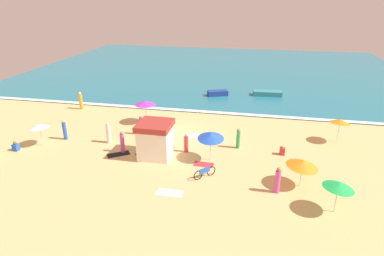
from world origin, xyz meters
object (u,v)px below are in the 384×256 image
object	(u,v)px
beachgoer_2	(277,181)
beachgoer_1	(186,143)
beach_umbrella_0	(39,126)
beach_umbrella_4	(211,136)
beachgoer_3	(141,126)
parked_bicycle	(205,172)
beach_umbrella_1	(303,163)
small_boat_1	(218,93)
beach_umbrella_5	(339,186)
beachgoer_4	(282,151)
lifeguard_cabana	(155,139)
beachgoer_6	(81,101)
beachgoer_9	(65,130)
small_boat_0	(267,93)
beachgoer_0	(238,138)
beach_umbrella_2	(340,121)
beachgoer_7	(16,147)
beach_umbrella_3	(145,103)
beachgoer_8	(109,134)
beachgoer_5	(122,142)

from	to	relation	value
beachgoer_2	beachgoer_1	bearing A→B (deg)	147.34
beach_umbrella_0	beachgoer_1	bearing A→B (deg)	5.89
beach_umbrella_4	beachgoer_3	xyz separation A→B (m)	(-6.88, 3.61, -1.21)
parked_bicycle	beachgoer_2	bearing A→B (deg)	-10.20
beach_umbrella_1	small_boat_1	distance (m)	20.82
beach_umbrella_5	beachgoer_4	world-z (taller)	beach_umbrella_5
lifeguard_cabana	beach_umbrella_0	bearing A→B (deg)	-179.47
beachgoer_6	beachgoer_9	world-z (taller)	beachgoer_6
beachgoer_6	small_boat_0	distance (m)	22.21
beach_umbrella_1	beachgoer_0	distance (m)	6.72
beach_umbrella_5	small_boat_0	size ratio (longest dim) A/B	0.64
beach_umbrella_0	beachgoer_3	size ratio (longest dim) A/B	1.29
beach_umbrella_2	small_boat_1	distance (m)	16.46
lifeguard_cabana	beach_umbrella_5	size ratio (longest dim) A/B	1.23
beach_umbrella_0	beachgoer_3	distance (m)	8.40
beachgoer_2	beachgoer_7	bearing A→B (deg)	174.79
beach_umbrella_0	beach_umbrella_1	bearing A→B (deg)	-5.82
beachgoer_9	beachgoer_1	bearing A→B (deg)	-1.36
beachgoer_2	beachgoer_7	world-z (taller)	beachgoer_2
lifeguard_cabana	beachgoer_7	size ratio (longest dim) A/B	3.45
beach_umbrella_3	beach_umbrella_5	xyz separation A→B (m)	(15.48, -11.28, -0.29)
beach_umbrella_0	beachgoer_6	xyz separation A→B (m)	(-1.53, 9.21, -0.84)
beach_umbrella_0	beach_umbrella_1	size ratio (longest dim) A/B	0.97
lifeguard_cabana	beachgoer_8	world-z (taller)	lifeguard_cabana
beachgoer_6	beachgoer_2	bearing A→B (deg)	-31.04
beach_umbrella_5	beachgoer_2	bearing A→B (deg)	156.52
beachgoer_1	small_boat_0	size ratio (longest dim) A/B	0.46
beach_umbrella_0	parked_bicycle	world-z (taller)	beach_umbrella_0
beach_umbrella_5	beach_umbrella_4	bearing A→B (deg)	148.82
beachgoer_3	small_boat_1	size ratio (longest dim) A/B	0.65
parked_bicycle	beach_umbrella_3	bearing A→B (deg)	129.35
beach_umbrella_1	beachgoer_5	bearing A→B (deg)	170.42
beach_umbrella_2	beachgoer_5	bearing A→B (deg)	-162.22
beachgoer_8	small_boat_0	bearing A→B (deg)	51.11
lifeguard_cabana	beachgoer_6	size ratio (longest dim) A/B	1.44
beach_umbrella_2	beachgoer_4	size ratio (longest dim) A/B	2.87
beachgoer_1	beach_umbrella_0	bearing A→B (deg)	-174.11
beach_umbrella_2	parked_bicycle	world-z (taller)	beach_umbrella_2
lifeguard_cabana	beachgoer_1	bearing A→B (deg)	28.09
beach_umbrella_3	parked_bicycle	distance (m)	11.76
beach_umbrella_2	beachgoer_6	world-z (taller)	beach_umbrella_2
beach_umbrella_4	beachgoer_6	bearing A→B (deg)	150.50
beachgoer_1	beachgoer_4	size ratio (longest dim) A/B	2.04
beachgoer_0	beachgoer_9	bearing A→B (deg)	-174.96
small_boat_1	beach_umbrella_0	bearing A→B (deg)	-126.53
beach_umbrella_3	beachgoer_3	bearing A→B (deg)	-79.82
beach_umbrella_1	beachgoer_7	distance (m)	22.25
lifeguard_cabana	beach_umbrella_0	distance (m)	9.97
beach_umbrella_1	beachgoer_1	world-z (taller)	beach_umbrella_1
beach_umbrella_3	beachgoer_5	distance (m)	6.60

